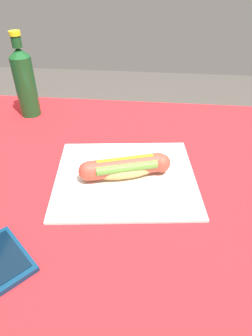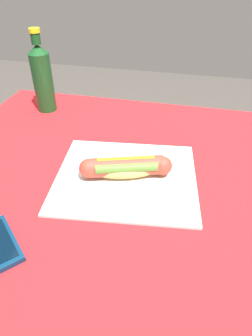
# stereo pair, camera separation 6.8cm
# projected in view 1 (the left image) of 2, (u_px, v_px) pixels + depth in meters

# --- Properties ---
(ground_plane) EXTENTS (6.00, 6.00, 0.00)m
(ground_plane) POSITION_uv_depth(u_px,v_px,m) (141.00, 326.00, 1.17)
(ground_plane) COLOR #47423D
(ground_plane) RESTS_ON ground
(dining_table) EXTENTS (1.16, 0.83, 0.77)m
(dining_table) POSITION_uv_depth(u_px,v_px,m) (148.00, 216.00, 0.80)
(dining_table) COLOR brown
(dining_table) RESTS_ON ground
(paper_wrapper) EXTENTS (0.36, 0.33, 0.01)m
(paper_wrapper) POSITION_uv_depth(u_px,v_px,m) (126.00, 177.00, 0.70)
(paper_wrapper) COLOR silver
(paper_wrapper) RESTS_ON dining_table
(hot_dog) EXTENTS (0.21, 0.10, 0.05)m
(hot_dog) POSITION_uv_depth(u_px,v_px,m) (126.00, 167.00, 0.68)
(hot_dog) COLOR tan
(hot_dog) RESTS_ON paper_wrapper
(cell_phone) EXTENTS (0.14, 0.13, 0.01)m
(cell_phone) POSITION_uv_depth(u_px,v_px,m) (5.00, 258.00, 0.51)
(cell_phone) COLOR #0A2D4C
(cell_phone) RESTS_ON dining_table
(soda_bottle) EXTENTS (0.06, 0.06, 0.25)m
(soda_bottle) POSITION_uv_depth(u_px,v_px,m) (25.00, 81.00, 0.90)
(soda_bottle) COLOR #14471E
(soda_bottle) RESTS_ON dining_table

